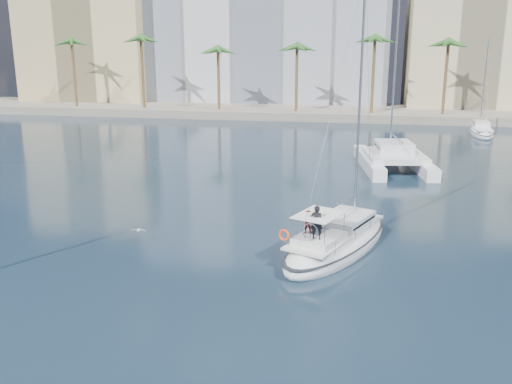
# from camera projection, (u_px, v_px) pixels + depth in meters

# --- Properties ---
(ground) EXTENTS (160.00, 160.00, 0.00)m
(ground) POSITION_uv_depth(u_px,v_px,m) (267.00, 268.00, 30.56)
(ground) COLOR black
(ground) RESTS_ON ground
(quay) EXTENTS (120.00, 14.00, 1.20)m
(quay) POSITION_uv_depth(u_px,v_px,m) (328.00, 112.00, 88.34)
(quay) COLOR gray
(quay) RESTS_ON ground
(building_modern) EXTENTS (42.00, 16.00, 28.00)m
(building_modern) POSITION_uv_depth(u_px,v_px,m) (264.00, 24.00, 98.20)
(building_modern) COLOR silver
(building_modern) RESTS_ON ground
(building_tan_left) EXTENTS (22.00, 14.00, 22.00)m
(building_tan_left) POSITION_uv_depth(u_px,v_px,m) (92.00, 42.00, 100.21)
(building_tan_left) COLOR tan
(building_tan_left) RESTS_ON ground
(building_beige) EXTENTS (20.00, 14.00, 20.00)m
(building_beige) POSITION_uv_depth(u_px,v_px,m) (472.00, 49.00, 90.72)
(building_beige) COLOR #C3B58C
(building_beige) RESTS_ON ground
(palm_left) EXTENTS (3.60, 3.60, 12.30)m
(palm_left) POSITION_uv_depth(u_px,v_px,m) (107.00, 48.00, 87.66)
(palm_left) COLOR brown
(palm_left) RESTS_ON ground
(palm_centre) EXTENTS (3.60, 3.60, 12.30)m
(palm_centre) POSITION_uv_depth(u_px,v_px,m) (329.00, 48.00, 81.98)
(palm_centre) COLOR brown
(palm_centre) RESTS_ON ground
(main_sloop) EXTENTS (7.63, 11.62, 16.52)m
(main_sloop) POSITION_uv_depth(u_px,v_px,m) (337.00, 242.00, 32.94)
(main_sloop) COLOR white
(main_sloop) RESTS_ON ground
(catamaran) EXTENTS (7.40, 12.22, 16.82)m
(catamaran) POSITION_uv_depth(u_px,v_px,m) (394.00, 156.00, 53.32)
(catamaran) COLOR white
(catamaran) RESTS_ON ground
(seagull) EXTENTS (0.94, 0.40, 0.17)m
(seagull) POSITION_uv_depth(u_px,v_px,m) (139.00, 230.00, 33.96)
(seagull) COLOR silver
(seagull) RESTS_ON ground
(moored_yacht_a) EXTENTS (3.37, 9.52, 11.90)m
(moored_yacht_a) POSITION_uv_depth(u_px,v_px,m) (481.00, 135.00, 71.85)
(moored_yacht_a) COLOR white
(moored_yacht_a) RESTS_ON ground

